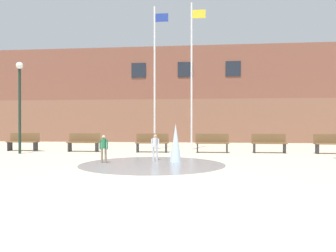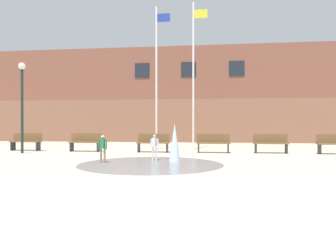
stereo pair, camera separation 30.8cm
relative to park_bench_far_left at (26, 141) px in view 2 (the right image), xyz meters
name	(u,v)px [view 2 (the right image)]	position (x,y,z in m)	size (l,w,h in m)	color
ground_plane	(133,190)	(7.90, -9.19, -0.48)	(100.00, 100.00, 0.00)	#BCB299
library_building	(191,97)	(7.90, 11.31, 3.12)	(36.00, 6.05, 7.19)	brown
splash_fountain	(164,152)	(7.90, -4.40, -0.09)	(4.98, 4.98, 1.39)	gray
park_bench_far_left	(26,141)	(0.00, 0.00, 0.00)	(1.60, 0.44, 0.91)	#28282D
park_bench_left_of_flagpoles	(86,142)	(3.29, -0.16, 0.00)	(1.60, 0.44, 0.91)	#28282D
park_bench_center	(153,142)	(6.75, -0.17, 0.00)	(1.60, 0.44, 0.91)	#28282D
park_bench_under_right_flagpole	(213,143)	(9.66, -0.09, 0.00)	(1.60, 0.44, 0.91)	#28282D
park_bench_near_trashcan	(271,143)	(12.36, 0.05, 0.00)	(1.60, 0.44, 0.91)	#28282D
park_bench_far_right	(335,144)	(15.19, -0.08, 0.00)	(1.60, 0.44, 0.91)	#28282D
child_with_pink_shirt	(103,147)	(5.72, -4.68, 0.10)	(0.31, 0.21, 0.99)	#89755B
child_running	(155,145)	(7.41, -3.65, 0.10)	(0.31, 0.23, 0.99)	silver
flagpole_left	(157,73)	(6.62, 1.72, 3.66)	(0.80, 0.10, 7.80)	silver
flagpole_right	(194,72)	(8.64, 1.72, 3.73)	(0.80, 0.10, 7.92)	silver
lamp_post_left_lane	(22,95)	(0.73, -1.57, 2.27)	(0.32, 0.32, 4.26)	#192D23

